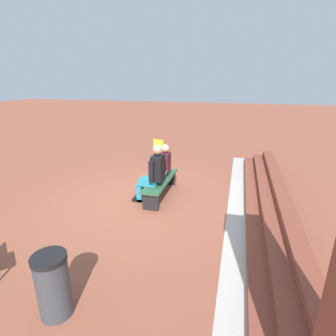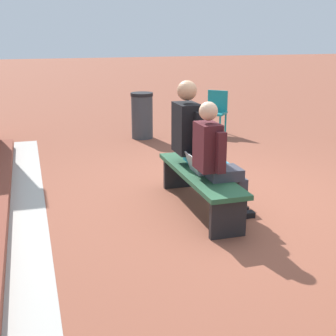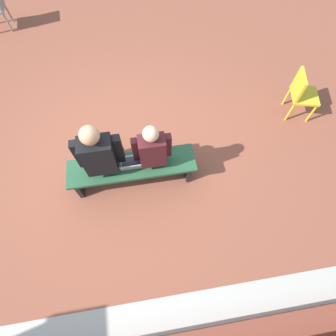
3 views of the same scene
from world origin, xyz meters
TOP-DOWN VIEW (x-y plane):
  - ground_plane at (0.00, 0.00)m, footprint 60.00×60.00m
  - concrete_strip at (-0.26, 2.24)m, footprint 8.17×0.40m
  - brick_steps at (-0.26, 2.99)m, footprint 7.37×0.90m
  - bench at (-0.26, 0.35)m, footprint 1.80×0.44m
  - person_student at (-0.57, 0.28)m, footprint 0.51×0.64m
  - person_adult at (0.09, 0.28)m, footprint 0.60×0.75m
  - laptop at (-0.28, 0.36)m, footprint 0.32×0.29m
  - plastic_chair_far_right at (-3.12, -0.53)m, footprint 0.51×0.51m
  - litter_bin at (3.50, 0.10)m, footprint 0.42×0.42m

SIDE VIEW (x-z plane):
  - ground_plane at x=0.00m, z-range 0.00..0.00m
  - concrete_strip at x=-0.26m, z-range 0.00..0.01m
  - brick_steps at x=-0.26m, z-range -0.05..0.40m
  - bench at x=-0.26m, z-range 0.13..0.58m
  - litter_bin at x=3.50m, z-range 0.00..0.86m
  - plastic_chair_far_right at x=-3.12m, z-range 0.06..0.90m
  - laptop at x=-0.28m, z-range 0.39..0.61m
  - person_student at x=-0.57m, z-range 0.05..1.34m
  - person_adult at x=0.09m, z-range 0.04..1.47m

